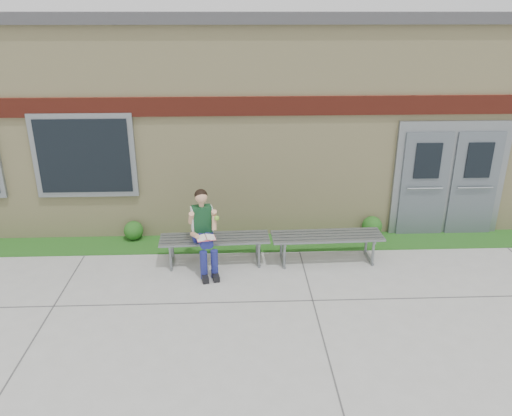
{
  "coord_description": "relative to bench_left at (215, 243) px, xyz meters",
  "views": [
    {
      "loc": [
        -0.16,
        -6.17,
        4.22
      ],
      "look_at": [
        0.16,
        1.7,
        1.1
      ],
      "focal_mm": 35.0,
      "sensor_mm": 36.0,
      "label": 1
    }
  ],
  "objects": [
    {
      "name": "school_building",
      "position": [
        0.57,
        4.16,
        1.72
      ],
      "size": [
        16.2,
        6.22,
        4.2
      ],
      "color": "beige",
      "rests_on": "ground"
    },
    {
      "name": "bench_right",
      "position": [
        2.0,
        0.0,
        0.01
      ],
      "size": [
        1.99,
        0.61,
        0.51
      ],
      "rotation": [
        0.0,
        0.0,
        0.03
      ],
      "color": "slate",
      "rests_on": "ground"
    },
    {
      "name": "shrub_mid",
      "position": [
        -1.63,
        1.02,
        -0.18
      ],
      "size": [
        0.37,
        0.37,
        0.37
      ],
      "primitive_type": "sphere",
      "color": "#155018",
      "rests_on": "grass_strip"
    },
    {
      "name": "bench_left",
      "position": [
        0.0,
        0.0,
        0.0
      ],
      "size": [
        1.94,
        0.62,
        0.5
      ],
      "rotation": [
        0.0,
        0.0,
        0.04
      ],
      "color": "slate",
      "rests_on": "ground"
    },
    {
      "name": "grass_strip",
      "position": [
        0.57,
        0.77,
        -0.38
      ],
      "size": [
        16.0,
        0.8,
        0.02
      ],
      "primitive_type": "cube",
      "color": "#155018",
      "rests_on": "ground"
    },
    {
      "name": "shrub_east",
      "position": [
        3.1,
        1.02,
        -0.17
      ],
      "size": [
        0.4,
        0.4,
        0.4
      ],
      "primitive_type": "sphere",
      "color": "#155018",
      "rests_on": "grass_strip"
    },
    {
      "name": "girl",
      "position": [
        -0.17,
        -0.21,
        0.37
      ],
      "size": [
        0.55,
        0.87,
        1.43
      ],
      "rotation": [
        0.0,
        0.0,
        0.21
      ],
      "color": "navy",
      "rests_on": "ground"
    },
    {
      "name": "ground",
      "position": [
        0.57,
        -1.83,
        -0.39
      ],
      "size": [
        80.0,
        80.0,
        0.0
      ],
      "primitive_type": "plane",
      "color": "#9E9E99",
      "rests_on": "ground"
    }
  ]
}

